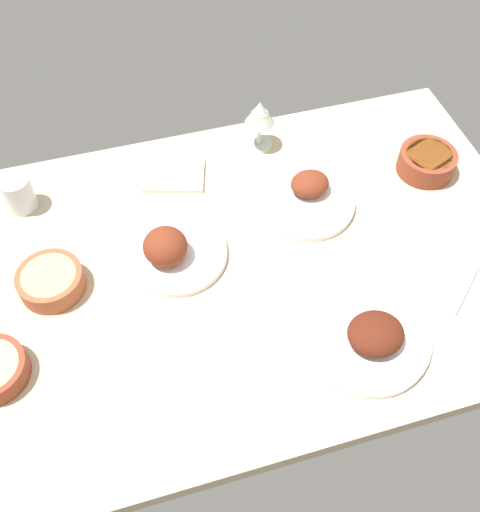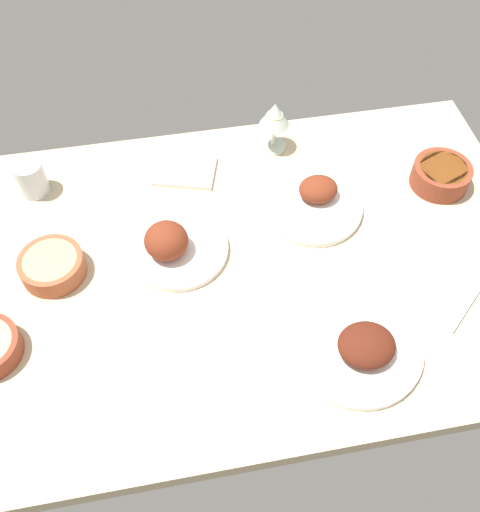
{
  "view_description": "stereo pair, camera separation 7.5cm",
  "coord_description": "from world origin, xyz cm",
  "px_view_note": "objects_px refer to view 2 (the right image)",
  "views": [
    {
      "loc": [
        21.11,
        73.67,
        109.61
      ],
      "look_at": [
        0.0,
        0.0,
        6.0
      ],
      "focal_mm": 40.4,
      "sensor_mm": 36.0,
      "label": 1
    },
    {
      "loc": [
        13.82,
        75.38,
        109.61
      ],
      "look_at": [
        0.0,
        0.0,
        6.0
      ],
      "focal_mm": 40.4,
      "sensor_mm": 36.0,
      "label": 2
    }
  ],
  "objects_px": {
    "plate_near_viewer": "(172,245)",
    "wine_glass": "(275,117)",
    "bowl_pasta": "(52,266)",
    "plate_far_side": "(314,201)",
    "bowl_soup": "(441,175)",
    "plate_center_main": "(359,345)",
    "water_tumbler": "(31,178)",
    "folded_napkin": "(185,171)",
    "fork_loose": "(469,304)"
  },
  "relations": [
    {
      "from": "bowl_soup",
      "to": "folded_napkin",
      "type": "bearing_deg",
      "value": -13.91
    },
    {
      "from": "plate_near_viewer",
      "to": "bowl_pasta",
      "type": "relative_size",
      "value": 1.63
    },
    {
      "from": "plate_center_main",
      "to": "plate_near_viewer",
      "type": "distance_m",
      "value": 0.46
    },
    {
      "from": "plate_center_main",
      "to": "folded_napkin",
      "type": "distance_m",
      "value": 0.63
    },
    {
      "from": "plate_center_main",
      "to": "bowl_soup",
      "type": "distance_m",
      "value": 0.53
    },
    {
      "from": "bowl_pasta",
      "to": "water_tumbler",
      "type": "xyz_separation_m",
      "value": [
        0.05,
        -0.26,
        0.02
      ]
    },
    {
      "from": "bowl_pasta",
      "to": "wine_glass",
      "type": "xyz_separation_m",
      "value": [
        -0.57,
        -0.31,
        0.07
      ]
    },
    {
      "from": "bowl_soup",
      "to": "folded_napkin",
      "type": "relative_size",
      "value": 0.93
    },
    {
      "from": "plate_near_viewer",
      "to": "folded_napkin",
      "type": "bearing_deg",
      "value": -102.85
    },
    {
      "from": "plate_near_viewer",
      "to": "bowl_soup",
      "type": "height_order",
      "value": "plate_near_viewer"
    },
    {
      "from": "plate_near_viewer",
      "to": "water_tumbler",
      "type": "xyz_separation_m",
      "value": [
        0.32,
        -0.25,
        0.02
      ]
    },
    {
      "from": "bowl_pasta",
      "to": "fork_loose",
      "type": "distance_m",
      "value": 0.91
    },
    {
      "from": "plate_near_viewer",
      "to": "fork_loose",
      "type": "relative_size",
      "value": 1.36
    },
    {
      "from": "water_tumbler",
      "to": "plate_far_side",
      "type": "bearing_deg",
      "value": 165.29
    },
    {
      "from": "plate_center_main",
      "to": "wine_glass",
      "type": "xyz_separation_m",
      "value": [
        0.04,
        -0.62,
        0.08
      ]
    },
    {
      "from": "plate_center_main",
      "to": "plate_far_side",
      "type": "relative_size",
      "value": 1.13
    },
    {
      "from": "bowl_soup",
      "to": "wine_glass",
      "type": "xyz_separation_m",
      "value": [
        0.38,
        -0.21,
        0.07
      ]
    },
    {
      "from": "bowl_soup",
      "to": "plate_near_viewer",
      "type": "bearing_deg",
      "value": 8.06
    },
    {
      "from": "plate_far_side",
      "to": "bowl_soup",
      "type": "distance_m",
      "value": 0.33
    },
    {
      "from": "fork_loose",
      "to": "wine_glass",
      "type": "bearing_deg",
      "value": 77.44
    },
    {
      "from": "bowl_soup",
      "to": "plate_center_main",
      "type": "bearing_deg",
      "value": 50.49
    },
    {
      "from": "plate_center_main",
      "to": "plate_near_viewer",
      "type": "bearing_deg",
      "value": -42.65
    },
    {
      "from": "plate_near_viewer",
      "to": "wine_glass",
      "type": "xyz_separation_m",
      "value": [
        -0.3,
        -0.3,
        0.07
      ]
    },
    {
      "from": "bowl_soup",
      "to": "water_tumbler",
      "type": "distance_m",
      "value": 1.01
    },
    {
      "from": "folded_napkin",
      "to": "fork_loose",
      "type": "bearing_deg",
      "value": 137.54
    },
    {
      "from": "plate_far_side",
      "to": "bowl_pasta",
      "type": "xyz_separation_m",
      "value": [
        0.62,
        0.09,
        0.01
      ]
    },
    {
      "from": "plate_center_main",
      "to": "fork_loose",
      "type": "relative_size",
      "value": 1.61
    },
    {
      "from": "plate_center_main",
      "to": "bowl_soup",
      "type": "bearing_deg",
      "value": -129.51
    },
    {
      "from": "wine_glass",
      "to": "bowl_pasta",
      "type": "bearing_deg",
      "value": 28.86
    },
    {
      "from": "plate_near_viewer",
      "to": "bowl_pasta",
      "type": "xyz_separation_m",
      "value": [
        0.27,
        0.01,
        -0.0
      ]
    },
    {
      "from": "water_tumbler",
      "to": "wine_glass",
      "type": "bearing_deg",
      "value": -175.43
    },
    {
      "from": "plate_near_viewer",
      "to": "bowl_pasta",
      "type": "bearing_deg",
      "value": 1.73
    },
    {
      "from": "plate_near_viewer",
      "to": "bowl_pasta",
      "type": "height_order",
      "value": "plate_near_viewer"
    },
    {
      "from": "bowl_pasta",
      "to": "wine_glass",
      "type": "height_order",
      "value": "wine_glass"
    },
    {
      "from": "bowl_pasta",
      "to": "water_tumbler",
      "type": "distance_m",
      "value": 0.27
    },
    {
      "from": "plate_far_side",
      "to": "plate_near_viewer",
      "type": "height_order",
      "value": "plate_near_viewer"
    },
    {
      "from": "fork_loose",
      "to": "plate_near_viewer",
      "type": "bearing_deg",
      "value": 115.8
    },
    {
      "from": "bowl_pasta",
      "to": "fork_loose",
      "type": "xyz_separation_m",
      "value": [
        -0.87,
        0.25,
        -0.02
      ]
    },
    {
      "from": "plate_far_side",
      "to": "plate_near_viewer",
      "type": "distance_m",
      "value": 0.36
    },
    {
      "from": "bowl_pasta",
      "to": "water_tumbler",
      "type": "height_order",
      "value": "water_tumbler"
    },
    {
      "from": "water_tumbler",
      "to": "folded_napkin",
      "type": "bearing_deg",
      "value": 179.25
    },
    {
      "from": "plate_far_side",
      "to": "bowl_pasta",
      "type": "bearing_deg",
      "value": 8.1
    },
    {
      "from": "bowl_pasta",
      "to": "folded_napkin",
      "type": "bearing_deg",
      "value": -141.46
    },
    {
      "from": "bowl_soup",
      "to": "bowl_pasta",
      "type": "xyz_separation_m",
      "value": [
        0.95,
        0.1,
        -0.0
      ]
    },
    {
      "from": "plate_near_viewer",
      "to": "folded_napkin",
      "type": "relative_size",
      "value": 1.52
    },
    {
      "from": "water_tumbler",
      "to": "folded_napkin",
      "type": "relative_size",
      "value": 0.58
    },
    {
      "from": "plate_near_viewer",
      "to": "folded_napkin",
      "type": "xyz_separation_m",
      "value": [
        -0.06,
        -0.25,
        -0.02
      ]
    },
    {
      "from": "wine_glass",
      "to": "folded_napkin",
      "type": "height_order",
      "value": "wine_glass"
    },
    {
      "from": "plate_near_viewer",
      "to": "fork_loose",
      "type": "xyz_separation_m",
      "value": [
        -0.61,
        0.25,
        -0.03
      ]
    },
    {
      "from": "plate_far_side",
      "to": "water_tumbler",
      "type": "relative_size",
      "value": 2.75
    }
  ]
}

